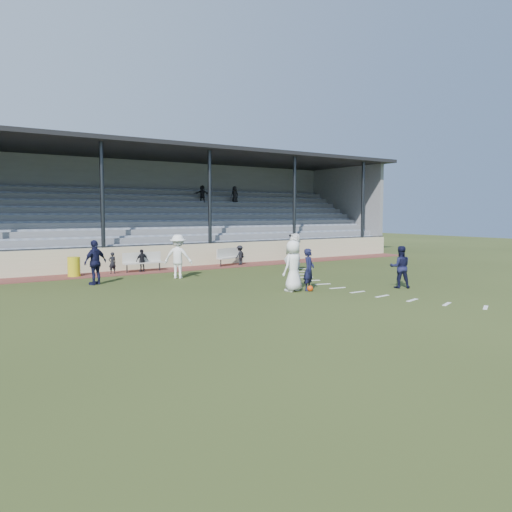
{
  "coord_description": "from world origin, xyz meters",
  "views": [
    {
      "loc": [
        -10.41,
        -13.09,
        2.94
      ],
      "look_at": [
        0.0,
        2.5,
        1.3
      ],
      "focal_mm": 35.0,
      "sensor_mm": 36.0,
      "label": 1
    }
  ],
  "objects_px": {
    "trash_bin": "(74,267)",
    "bench_left": "(143,260)",
    "player_navy_lead": "(309,270)",
    "official": "(292,247)",
    "player_white_lead": "(293,266)",
    "football": "(310,288)",
    "bench_right": "(229,255)"
  },
  "relations": [
    {
      "from": "trash_bin",
      "to": "player_white_lead",
      "type": "bearing_deg",
      "value": -57.21
    },
    {
      "from": "player_navy_lead",
      "to": "official",
      "type": "xyz_separation_m",
      "value": [
        6.45,
        9.32,
        0.05
      ]
    },
    {
      "from": "trash_bin",
      "to": "football",
      "type": "distance_m",
      "value": 11.21
    },
    {
      "from": "bench_left",
      "to": "official",
      "type": "height_order",
      "value": "official"
    },
    {
      "from": "football",
      "to": "player_navy_lead",
      "type": "bearing_deg",
      "value": 65.45
    },
    {
      "from": "football",
      "to": "player_white_lead",
      "type": "xyz_separation_m",
      "value": [
        -0.52,
        0.38,
        0.85
      ]
    },
    {
      "from": "bench_right",
      "to": "player_white_lead",
      "type": "distance_m",
      "value": 9.56
    },
    {
      "from": "trash_bin",
      "to": "football",
      "type": "relative_size",
      "value": 4.03
    },
    {
      "from": "football",
      "to": "player_white_lead",
      "type": "bearing_deg",
      "value": 144.21
    },
    {
      "from": "player_white_lead",
      "to": "player_navy_lead",
      "type": "bearing_deg",
      "value": 146.94
    },
    {
      "from": "football",
      "to": "player_navy_lead",
      "type": "relative_size",
      "value": 0.14
    },
    {
      "from": "football",
      "to": "bench_left",
      "type": "bearing_deg",
      "value": 107.29
    },
    {
      "from": "trash_bin",
      "to": "official",
      "type": "xyz_separation_m",
      "value": [
        12.8,
        0.22,
        0.38
      ]
    },
    {
      "from": "player_white_lead",
      "to": "trash_bin",
      "type": "bearing_deg",
      "value": -73.13
    },
    {
      "from": "trash_bin",
      "to": "bench_left",
      "type": "bearing_deg",
      "value": 2.08
    },
    {
      "from": "bench_right",
      "to": "trash_bin",
      "type": "distance_m",
      "value": 8.43
    },
    {
      "from": "trash_bin",
      "to": "player_white_lead",
      "type": "distance_m",
      "value": 10.62
    },
    {
      "from": "trash_bin",
      "to": "official",
      "type": "height_order",
      "value": "official"
    },
    {
      "from": "trash_bin",
      "to": "player_white_lead",
      "type": "relative_size",
      "value": 0.47
    },
    {
      "from": "trash_bin",
      "to": "player_navy_lead",
      "type": "xyz_separation_m",
      "value": [
        6.35,
        -9.11,
        0.33
      ]
    },
    {
      "from": "football",
      "to": "official",
      "type": "distance_m",
      "value": 11.56
    },
    {
      "from": "trash_bin",
      "to": "player_white_lead",
      "type": "xyz_separation_m",
      "value": [
        5.74,
        -8.92,
        0.49
      ]
    },
    {
      "from": "bench_left",
      "to": "trash_bin",
      "type": "height_order",
      "value": "bench_left"
    },
    {
      "from": "player_white_lead",
      "to": "player_navy_lead",
      "type": "xyz_separation_m",
      "value": [
        0.61,
        -0.19,
        -0.16
      ]
    },
    {
      "from": "trash_bin",
      "to": "official",
      "type": "relative_size",
      "value": 0.54
    },
    {
      "from": "player_navy_lead",
      "to": "official",
      "type": "relative_size",
      "value": 0.97
    },
    {
      "from": "bench_left",
      "to": "player_white_lead",
      "type": "distance_m",
      "value": 9.36
    },
    {
      "from": "bench_left",
      "to": "football",
      "type": "height_order",
      "value": "bench_left"
    },
    {
      "from": "trash_bin",
      "to": "player_navy_lead",
      "type": "distance_m",
      "value": 11.11
    },
    {
      "from": "player_white_lead",
      "to": "player_navy_lead",
      "type": "relative_size",
      "value": 1.2
    },
    {
      "from": "official",
      "to": "football",
      "type": "bearing_deg",
      "value": -32.32
    },
    {
      "from": "player_white_lead",
      "to": "official",
      "type": "bearing_deg",
      "value": -143.58
    }
  ]
}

